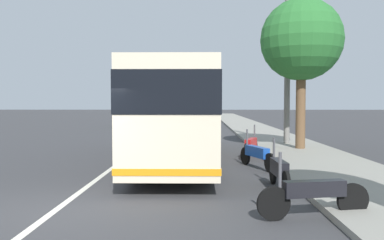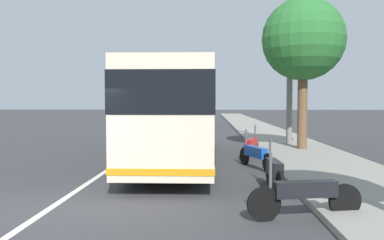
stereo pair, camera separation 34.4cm
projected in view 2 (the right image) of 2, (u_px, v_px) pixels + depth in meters
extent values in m
plane|color=#38383A|center=(50.00, 209.00, 8.15)|extent=(220.00, 220.00, 0.00)
cube|color=gray|center=(295.00, 149.00, 17.82)|extent=(110.00, 3.60, 0.14)
cube|color=silver|center=(138.00, 150.00, 18.13)|extent=(110.00, 0.16, 0.01)
cube|color=beige|center=(179.00, 112.00, 14.74)|extent=(11.65, 2.52, 2.96)
cube|color=black|center=(179.00, 96.00, 14.71)|extent=(11.69, 2.56, 1.02)
cube|color=orange|center=(179.00, 145.00, 14.79)|extent=(11.68, 2.55, 0.16)
cylinder|color=black|center=(160.00, 138.00, 18.56)|extent=(1.00, 0.31, 1.00)
cylinder|color=black|center=(209.00, 139.00, 18.47)|extent=(1.00, 0.31, 1.00)
cylinder|color=black|center=(129.00, 162.00, 11.12)|extent=(1.00, 0.31, 1.00)
cylinder|color=black|center=(209.00, 163.00, 11.04)|extent=(1.00, 0.31, 1.00)
cylinder|color=black|center=(264.00, 204.00, 7.27)|extent=(0.21, 0.64, 0.64)
cylinder|color=black|center=(345.00, 201.00, 7.51)|extent=(0.21, 0.64, 0.64)
cube|color=black|center=(305.00, 189.00, 7.38)|extent=(0.47, 1.23, 0.30)
cylinder|color=#4C4C51|center=(271.00, 171.00, 7.26)|extent=(0.06, 0.06, 0.70)
cylinder|color=black|center=(269.00, 173.00, 10.61)|extent=(0.61, 0.09, 0.61)
cylinder|color=black|center=(281.00, 184.00, 9.12)|extent=(0.61, 0.09, 0.61)
cube|color=black|center=(275.00, 168.00, 9.85)|extent=(1.12, 0.27, 0.38)
cylinder|color=#4C4C51|center=(270.00, 151.00, 10.47)|extent=(0.06, 0.06, 0.70)
cylinder|color=black|center=(244.00, 156.00, 13.87)|extent=(0.60, 0.28, 0.61)
cylinder|color=black|center=(268.00, 163.00, 12.25)|extent=(0.60, 0.28, 0.61)
cube|color=#1947A5|center=(256.00, 152.00, 13.05)|extent=(1.28, 0.67, 0.34)
cylinder|color=#4C4C51|center=(246.00, 139.00, 13.72)|extent=(0.06, 0.06, 0.70)
cylinder|color=black|center=(256.00, 148.00, 16.31)|extent=(0.64, 0.29, 0.65)
cylinder|color=black|center=(246.00, 152.00, 14.84)|extent=(0.64, 0.29, 0.65)
cube|color=red|center=(251.00, 143.00, 15.56)|extent=(1.20, 0.63, 0.37)
cylinder|color=#4C4C51|center=(255.00, 133.00, 16.17)|extent=(0.06, 0.06, 0.70)
cube|color=#2D7238|center=(140.00, 121.00, 35.32)|extent=(4.48, 2.02, 0.74)
cube|color=black|center=(141.00, 113.00, 35.51)|extent=(2.42, 1.79, 0.58)
cylinder|color=black|center=(148.00, 124.00, 33.87)|extent=(0.65, 0.25, 0.64)
cylinder|color=black|center=(128.00, 124.00, 33.87)|extent=(0.65, 0.25, 0.64)
cylinder|color=black|center=(151.00, 122.00, 36.78)|extent=(0.65, 0.25, 0.64)
cylinder|color=black|center=(133.00, 122.00, 36.78)|extent=(0.65, 0.25, 0.64)
cube|color=navy|center=(200.00, 120.00, 36.87)|extent=(4.29, 2.11, 0.74)
cube|color=black|center=(199.00, 113.00, 36.79)|extent=(2.29, 1.81, 0.55)
cylinder|color=black|center=(193.00, 122.00, 38.34)|extent=(0.66, 0.27, 0.64)
cylinder|color=black|center=(209.00, 122.00, 38.14)|extent=(0.66, 0.27, 0.64)
cylinder|color=black|center=(189.00, 123.00, 35.61)|extent=(0.66, 0.27, 0.64)
cylinder|color=black|center=(207.00, 123.00, 35.42)|extent=(0.66, 0.27, 0.64)
cube|color=silver|center=(198.00, 114.00, 56.36)|extent=(4.29, 1.93, 0.84)
cube|color=black|center=(198.00, 109.00, 56.09)|extent=(2.05, 1.74, 0.47)
cylinder|color=black|center=(192.00, 115.00, 57.79)|extent=(0.64, 0.23, 0.64)
cylinder|color=black|center=(204.00, 115.00, 57.75)|extent=(0.64, 0.23, 0.64)
cylinder|color=black|center=(192.00, 116.00, 54.99)|extent=(0.64, 0.23, 0.64)
cylinder|color=black|center=(204.00, 116.00, 54.95)|extent=(0.64, 0.23, 0.64)
cube|color=black|center=(164.00, 114.00, 53.01)|extent=(4.59, 1.84, 0.79)
cube|color=black|center=(164.00, 110.00, 53.04)|extent=(2.32, 1.68, 0.51)
cylinder|color=black|center=(170.00, 117.00, 51.48)|extent=(0.64, 0.22, 0.64)
cylinder|color=black|center=(157.00, 117.00, 51.54)|extent=(0.64, 0.22, 0.64)
cylinder|color=black|center=(172.00, 116.00, 54.49)|extent=(0.64, 0.22, 0.64)
cylinder|color=black|center=(160.00, 116.00, 54.56)|extent=(0.64, 0.22, 0.64)
cylinder|color=brown|center=(302.00, 108.00, 17.48)|extent=(0.42, 0.42, 3.87)
sphere|color=#286B2D|center=(303.00, 39.00, 17.34)|extent=(3.62, 3.62, 3.62)
cylinder|color=slate|center=(290.00, 71.00, 19.62)|extent=(0.29, 0.29, 7.53)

